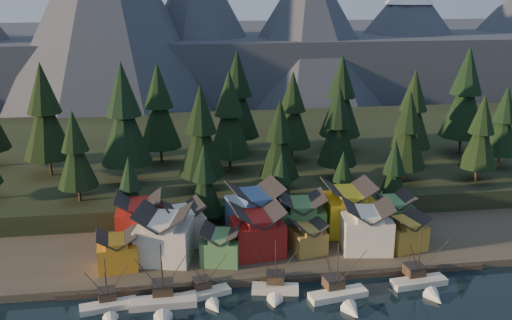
{
  "coord_description": "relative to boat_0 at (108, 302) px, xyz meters",
  "views": [
    {
      "loc": [
        -17.93,
        -77.59,
        52.72
      ],
      "look_at": [
        -2.2,
        30.0,
        19.46
      ],
      "focal_mm": 40.0,
      "sensor_mm": 36.0,
      "label": 1
    }
  ],
  "objects": [
    {
      "name": "shore_strip",
      "position": [
        30.26,
        30.43,
        -1.08
      ],
      "size": [
        400.0,
        50.0,
        1.5
      ],
      "primitive_type": "cube",
      "color": "#3D372C",
      "rests_on": "ground"
    },
    {
      "name": "hillside",
      "position": [
        30.26,
        80.43,
        1.17
      ],
      "size": [
        420.0,
        100.0,
        6.0
      ],
      "primitive_type": "cube",
      "color": "black",
      "rests_on": "ground"
    },
    {
      "name": "dock",
      "position": [
        30.26,
        6.93,
        -1.33
      ],
      "size": [
        80.0,
        4.0,
        1.0
      ],
      "primitive_type": "cube",
      "color": "#3F362D",
      "rests_on": "ground"
    },
    {
      "name": "mountain_ridge",
      "position": [
        26.06,
        204.02,
        24.22
      ],
      "size": [
        560.0,
        190.0,
        90.0
      ],
      "color": "#4C5261",
      "rests_on": "ground"
    },
    {
      "name": "boat_0",
      "position": [
        0.0,
        0.0,
        0.0
      ],
      "size": [
        10.09,
        10.69,
        10.21
      ],
      "rotation": [
        0.0,
        0.0,
        0.19
      ],
      "color": "beige",
      "rests_on": "ground"
    },
    {
      "name": "boat_1",
      "position": [
        9.04,
        -0.52,
        0.43
      ],
      "size": [
        11.76,
        12.79,
        12.48
      ],
      "rotation": [
        0.0,
        0.0,
        0.01
      ],
      "color": "beige",
      "rests_on": "ground"
    },
    {
      "name": "boat_2",
      "position": [
        16.7,
        1.83,
        -0.02
      ],
      "size": [
        9.59,
        9.99,
        9.95
      ],
      "rotation": [
        0.0,
        0.0,
        0.29
      ],
      "color": "beige",
      "rests_on": "ground"
    },
    {
      "name": "boat_3",
      "position": [
        28.76,
        1.64,
        0.38
      ],
      "size": [
        9.0,
        9.57,
        11.08
      ],
      "rotation": [
        0.0,
        0.0,
        -0.19
      ],
      "color": "silver",
      "rests_on": "ground"
    },
    {
      "name": "boat_4",
      "position": [
        39.76,
        -2.24,
        0.27
      ],
      "size": [
        11.1,
        11.77,
        11.56
      ],
      "rotation": [
        0.0,
        0.0,
        0.17
      ],
      "color": "white",
      "rests_on": "ground"
    },
    {
      "name": "boat_5",
      "position": [
        55.7,
        -0.05,
        0.32
      ],
      "size": [
        10.82,
        11.57,
        11.65
      ],
      "rotation": [
        0.0,
        0.0,
        0.12
      ],
      "color": "silver",
      "rests_on": "ground"
    },
    {
      "name": "house_front_0",
      "position": [
        0.56,
        13.18,
        3.47
      ],
      "size": [
        7.89,
        7.53,
        7.23
      ],
      "rotation": [
        0.0,
        0.0,
        0.1
      ],
      "color": "orange",
      "rests_on": "shore_strip"
    },
    {
      "name": "house_front_1",
      "position": [
        9.4,
        15.44,
        5.18
      ],
      "size": [
        12.11,
        11.81,
        10.5
      ],
      "rotation": [
        0.0,
        0.0,
        -0.23
      ],
      "color": "beige",
      "rests_on": "shore_strip"
    },
    {
      "name": "house_front_2",
      "position": [
        20.14,
        12.93,
        3.37
      ],
      "size": [
        8.71,
        8.75,
        7.05
      ],
      "rotation": [
        0.0,
        0.0,
        -0.24
      ],
      "color": "#458049",
      "rests_on": "shore_strip"
    },
    {
      "name": "house_front_3",
      "position": [
        27.62,
        15.48,
        4.85
      ],
      "size": [
        10.65,
        10.25,
        9.87
      ],
      "rotation": [
        0.0,
        0.0,
        0.11
      ],
      "color": "maroon",
      "rests_on": "shore_strip"
    },
    {
      "name": "house_front_4",
      "position": [
        37.67,
        14.76,
        3.06
      ],
      "size": [
        7.6,
        7.98,
        6.46
      ],
      "rotation": [
        0.0,
        0.0,
        0.22
      ],
      "color": "olive",
      "rests_on": "shore_strip"
    },
    {
      "name": "house_front_5",
      "position": [
        49.56,
        13.89,
        4.94
      ],
      "size": [
        10.7,
        9.96,
        10.05
      ],
      "rotation": [
        0.0,
        0.0,
        -0.14
      ],
      "color": "silver",
      "rests_on": "shore_strip"
    },
    {
      "name": "house_front_6",
      "position": [
        57.62,
        13.41,
        3.5
      ],
      "size": [
        8.7,
        8.41,
        7.3
      ],
      "rotation": [
        0.0,
        0.0,
        0.23
      ],
      "color": "#B28A2D",
      "rests_on": "shore_strip"
    },
    {
      "name": "house_back_0",
      "position": [
        4.23,
        24.76,
        4.97
      ],
      "size": [
        9.39,
        9.02,
        10.11
      ],
      "rotation": [
        0.0,
        0.0,
        -0.01
      ],
      "color": "#A01F18",
      "rests_on": "shore_strip"
    },
    {
      "name": "house_back_1",
      "position": [
        13.24,
        22.19,
        4.33
      ],
      "size": [
        9.55,
        9.62,
        8.89
      ],
      "rotation": [
        0.0,
        0.0,
        0.24
      ],
      "color": "beige",
      "rests_on": "shore_strip"
    },
    {
      "name": "house_back_2",
      "position": [
        28.36,
        24.01,
        5.67
      ],
      "size": [
        12.35,
        11.63,
        11.43
      ],
      "rotation": [
        0.0,
        0.0,
        0.18
      ],
      "color": "#3D5C90",
      "rests_on": "shore_strip"
    },
    {
      "name": "house_back_3",
      "position": [
        37.75,
        21.41,
        4.83
      ],
      "size": [
        10.37,
        9.39,
        9.83
      ],
      "rotation": [
        0.0,
        0.0,
        -0.09
      ],
      "color": "#41753F",
      "rests_on": "shore_strip"
    },
    {
      "name": "house_back_4",
      "position": [
        48.45,
        23.12,
        5.52
      ],
      "size": [
        10.24,
        9.83,
        11.14
      ],
      "rotation": [
        0.0,
        0.0,
        0.0
      ],
      "color": "gold",
      "rests_on": "shore_strip"
    },
    {
      "name": "house_back_5",
      "position": [
        58.17,
        21.89,
        4.21
      ],
      "size": [
        7.76,
        7.85,
        8.66
      ],
      "rotation": [
        0.0,
        0.0,
        0.01
      ],
      "color": "#48854C",
      "rests_on": "shore_strip"
    },
    {
      "name": "tree_hill_1",
      "position": [
        -19.74,
        58.43,
        20.09
      ],
      "size": [
        12.5,
        12.5,
        29.13
      ],
      "color": "#332319",
      "rests_on": "hillside"
    },
    {
      "name": "tree_hill_2",
      "position": [
        -9.74,
        38.43,
        15.66
      ],
      "size": [
        9.03,
        9.03,
        21.03
      ],
      "color": "#332319",
      "rests_on": "hillside"
    },
    {
      "name": "tree_hill_3",
      "position": [
        0.26,
        50.43,
        20.54
      ],
      "size": [
        12.86,
        12.86,
        29.95
      ],
      "color": "#332319",
      "rests_on": "hillside"
    },
    {
      "name": "tree_hill_4",
      "position": [
        8.26,
        65.43,
        19.28
      ],
      "size": [
        11.87,
        11.87,
        27.64
      ],
      "color": "#332319",
      "rests_on": "hillside"
    },
    {
      "name": "tree_hill_5",
      "position": [
        18.26,
        40.43,
        18.23
      ],
      "size": [
        11.04,
        11.04,
        25.72
      ],
      "color": "#332319",
      "rests_on": "hillside"
    },
    {
      "name": "tree_hill_6",
      "position": [
        26.26,
        55.43,
        18.74
      ],
      "size": [
        11.45,
        11.45,
        26.67
      ],
      "color": "#332319",
      "rests_on": "hillside"
    },
    {
      "name": "tree_hill_7",
      "position": [
        36.26,
        38.43,
        16.28
      ],
      "size": [
        9.52,
        9.52,
        22.17
      ],
      "color": "#332319",
      "rests_on": "hillside"
    },
    {
      "name": "tree_hill_8",
      "position": [
        44.26,
        62.43,
        17.81
      ],
      "size": [
        10.71,
        10.71,
        24.96
      ],
      "color": "#332319",
      "rests_on": "hillside"
    },
    {
      "name": "tree_hill_9",
      "position": [
        52.26,
        45.43,
        17.16
      ],
      "size": [
        10.21,
        10.21,
        23.77
      ],
      "color": "#332319",
      "rests_on": "hillside"
    },
    {
      "name": "tree_hill_10",
      "position": [
        60.26,
        70.43,
        19.63
      ],
      "size": [
        12.14,
        12.14,
        28.29
      ],
      "color": "#332319",
      "rests_on": "hillside"
    },
    {
      "name": "tree_hill_11",
      "position": [
        68.26,
        40.43,
        16.74
      ],
      "size": [
        9.88,
        9.88,
        23.01
      ],
      "color": "#332319",
      "rests_on": "hillside"
    },
    {
      "name": "tree_hill_12",
      "position": [
        76.26,
        56.43,
        18.23
      ],
      "size": [
        11.05,
        11.05,
        25.73
      ],
      "color": "#332319",
      "rests_on": "hillside"
    },
    {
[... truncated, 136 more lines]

